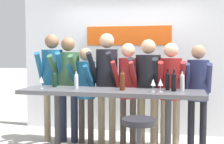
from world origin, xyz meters
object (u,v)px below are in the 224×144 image
at_px(bar_stool, 139,139).
at_px(wine_bottle_2, 122,80).
at_px(person_center_right, 128,82).
at_px(person_far_right, 171,84).
at_px(wine_bottle_1, 168,80).
at_px(person_right, 148,82).
at_px(wine_glass_1, 160,83).
at_px(wine_bottle_0, 174,81).
at_px(wine_bottle_5, 182,81).
at_px(wine_glass_0, 153,83).
at_px(wine_glass_2, 41,80).
at_px(tasting_table, 110,99).
at_px(person_rightmost, 198,85).
at_px(person_center_left, 86,84).
at_px(wine_bottle_3, 54,79).
at_px(person_far_left, 52,75).
at_px(wine_bottle_4, 76,80).
at_px(person_center, 107,76).
at_px(person_left, 68,77).

bearing_deg(bar_stool, wine_bottle_2, 116.47).
bearing_deg(wine_bottle_2, person_center_right, 91.65).
height_order(person_far_right, wine_bottle_1, person_far_right).
relative_size(person_right, wine_glass_1, 9.85).
xyz_separation_m(person_far_right, wine_bottle_0, (0.06, -0.51, 0.10)).
bearing_deg(person_far_right, wine_bottle_1, -98.56).
relative_size(bar_stool, wine_bottle_5, 2.64).
bearing_deg(wine_glass_0, wine_glass_2, 179.63).
height_order(tasting_table, person_far_right, person_far_right).
height_order(person_rightmost, wine_glass_0, person_rightmost).
bearing_deg(wine_bottle_1, wine_glass_2, -173.32).
bearing_deg(person_rightmost, person_far_right, -165.97).
height_order(person_center_left, person_center_right, person_center_right).
height_order(wine_bottle_2, wine_bottle_3, wine_bottle_2).
height_order(wine_glass_0, wine_glass_2, same).
bearing_deg(person_far_left, wine_bottle_4, -52.86).
xyz_separation_m(person_center, wine_glass_1, (0.92, -0.69, -0.03)).
height_order(person_rightmost, wine_glass_1, person_rightmost).
distance_m(person_center_right, person_rightmost, 1.09).
xyz_separation_m(person_center_left, person_center, (0.36, 0.00, 0.15)).
bearing_deg(person_rightmost, person_center, -176.74).
bearing_deg(tasting_table, wine_glass_0, -6.91).
xyz_separation_m(tasting_table, wine_glass_1, (0.71, -0.07, 0.26)).
xyz_separation_m(person_center_left, wine_bottle_1, (1.37, -0.47, 0.14)).
distance_m(person_center_right, wine_bottle_4, 0.86).
bearing_deg(wine_glass_0, person_far_left, 158.75).
bearing_deg(person_center, wine_bottle_4, -108.93).
bearing_deg(wine_bottle_0, person_center_left, 158.66).
height_order(person_left, wine_glass_1, person_left).
height_order(wine_glass_0, wine_glass_1, same).
height_order(person_rightmost, wine_bottle_4, person_rightmost).
xyz_separation_m(person_right, wine_glass_1, (0.24, -0.65, 0.06)).
distance_m(bar_stool, person_far_left, 2.19).
distance_m(person_far_left, wine_glass_0, 1.90).
bearing_deg(person_far_left, wine_bottle_0, -25.74).
bearing_deg(person_rightmost, wine_bottle_5, -113.83).
bearing_deg(bar_stool, wine_glass_0, 78.70).
bearing_deg(person_far_left, wine_bottle_1, -23.65).
distance_m(person_right, person_rightmost, 0.77).
distance_m(person_center, wine_bottle_0, 1.24).
distance_m(person_center_left, wine_glass_0, 1.37).
bearing_deg(tasting_table, wine_glass_1, -5.25).
height_order(person_center_right, wine_bottle_1, person_center_right).
height_order(bar_stool, wine_glass_0, wine_glass_0).
relative_size(wine_bottle_1, wine_bottle_5, 1.09).
bearing_deg(person_far_right, wine_bottle_4, -163.23).
xyz_separation_m(wine_bottle_1, wine_glass_0, (-0.19, -0.23, -0.01)).
bearing_deg(wine_bottle_5, person_far_right, 113.29).
distance_m(wine_bottle_0, wine_glass_0, 0.30).
distance_m(person_far_right, wine_glass_2, 1.97).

